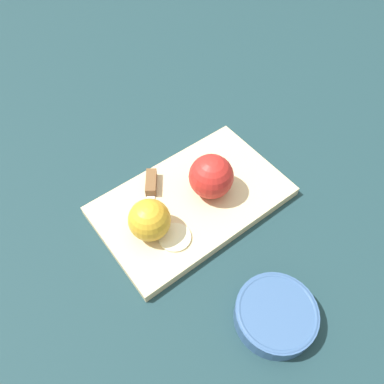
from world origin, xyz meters
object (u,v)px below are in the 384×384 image
(apple_half_left, at_px, (211,177))
(knife, at_px, (151,188))
(bowl, at_px, (276,314))
(apple_half_right, at_px, (150,220))

(apple_half_left, bearing_deg, knife, -48.95)
(apple_half_left, distance_m, bowl, 0.28)
(apple_half_right, height_order, bowl, apple_half_right)
(apple_half_left, height_order, apple_half_right, apple_half_left)
(apple_half_right, bearing_deg, bowl, -162.78)
(apple_half_left, xyz_separation_m, bowl, (0.11, 0.25, -0.04))
(apple_half_right, distance_m, bowl, 0.27)
(apple_half_left, bearing_deg, apple_half_right, -9.19)
(knife, bearing_deg, bowl, 39.97)
(apple_half_left, bearing_deg, bowl, 62.28)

